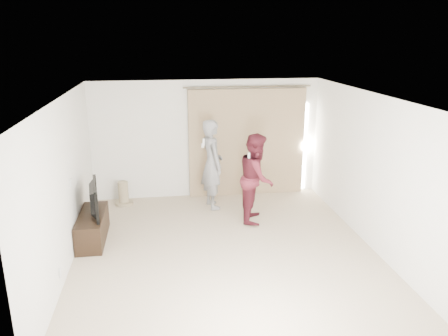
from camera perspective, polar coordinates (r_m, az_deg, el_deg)
The scene contains 10 objects.
floor at distance 7.55m, azimuth 0.14°, elevation -10.68°, with size 5.50×5.50×0.00m, color beige.
wall_back at distance 9.67m, azimuth -2.30°, elevation 3.78°, with size 5.00×0.04×2.60m, color silver.
wall_left at distance 7.13m, azimuth -20.16°, elevation -2.11°, with size 0.04×5.50×2.60m.
ceiling at distance 6.75m, azimuth 0.16°, elevation 9.28°, with size 5.00×5.50×0.01m, color white.
curtain at distance 9.76m, azimuth 3.10°, elevation 3.31°, with size 2.80×0.11×2.46m.
tv_console at distance 8.14m, azimuth -16.79°, elevation -7.41°, with size 0.44×1.27×0.49m, color black.
tv at distance 7.94m, azimuth -17.11°, elevation -3.90°, with size 1.00×0.13×0.57m, color black.
scratching_post at distance 9.63m, azimuth -12.99°, elevation -3.50°, with size 0.38×0.38×0.51m.
person_man at distance 9.04m, azimuth -1.57°, elevation 0.50°, with size 0.58×0.77×1.88m.
person_woman at distance 8.44m, azimuth 4.28°, elevation -1.27°, with size 0.87×0.99×1.74m.
Camera 1 is at (-1.00, -6.61, 3.50)m, focal length 35.00 mm.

